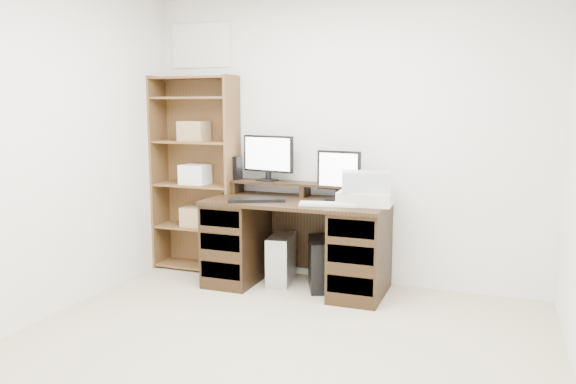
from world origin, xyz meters
The scene contains 14 objects.
room centered at (0.00, 0.00, 1.25)m, with size 3.54×4.04×2.54m.
desk centered at (-0.28, 1.64, 0.39)m, with size 1.50×0.70×0.75m.
riser_shelf centered at (-0.28, 1.85, 0.84)m, with size 1.40×0.22×0.12m.
monitor_wide centered at (-0.63, 1.87, 1.09)m, with size 0.50×0.16×0.40m.
monitor_small centered at (0.04, 1.77, 0.97)m, with size 0.38×0.16×0.41m.
speaker centered at (-0.93, 1.84, 0.97)m, with size 0.08×0.08×0.21m, color black.
keyboard_black centered at (-0.57, 1.48, 0.76)m, with size 0.46×0.15×0.03m, color black.
keyboard_white centered at (0.04, 1.50, 0.76)m, with size 0.46×0.14×0.02m, color silver.
mouse centered at (0.30, 1.54, 0.77)m, with size 0.08×0.05×0.03m, color silver.
printer centered at (0.30, 1.64, 0.80)m, with size 0.42×0.32×0.11m, color beige.
basket centered at (0.30, 1.64, 0.94)m, with size 0.37×0.27×0.16m, color #A1A5AB.
tower_silver centered at (-0.45, 1.72, 0.21)m, with size 0.19×0.42×0.42m, color #B0B2B7.
tower_black centered at (-0.08, 1.69, 0.21)m, with size 0.33×0.46×0.42m.
bookshelf centered at (-1.35, 1.86, 0.92)m, with size 0.80×0.30×1.80m.
Camera 1 is at (1.28, -2.70, 1.53)m, focal length 35.00 mm.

